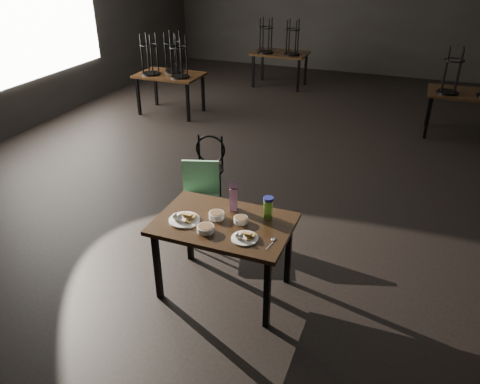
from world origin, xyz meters
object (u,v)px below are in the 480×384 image
at_px(main_table, 224,230).
at_px(juice_carton, 234,197).
at_px(bentwood_chair, 209,163).
at_px(school_chair, 200,194).
at_px(water_bottle, 268,207).

distance_m(main_table, juice_carton, 0.31).
height_order(main_table, juice_carton, juice_carton).
distance_m(bentwood_chair, school_chair, 0.86).
height_order(main_table, school_chair, school_chair).
distance_m(main_table, bentwood_chair, 1.81).
height_order(bentwood_chair, school_chair, school_chair).
height_order(main_table, bentwood_chair, bentwood_chair).
xyz_separation_m(juice_carton, water_bottle, (0.34, -0.02, -0.02)).
bearing_deg(water_bottle, main_table, -147.56).
relative_size(juice_carton, school_chair, 0.32).
bearing_deg(school_chair, bentwood_chair, 90.61).
xyz_separation_m(water_bottle, school_chair, (-0.94, 0.55, -0.33)).
height_order(juice_carton, school_chair, juice_carton).
xyz_separation_m(main_table, bentwood_chair, (-0.87, 1.58, -0.18)).
relative_size(main_table, school_chair, 1.38).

